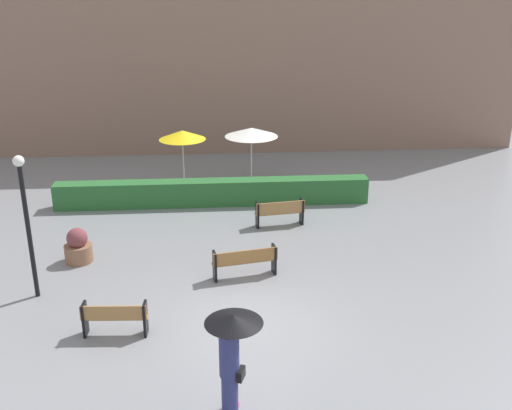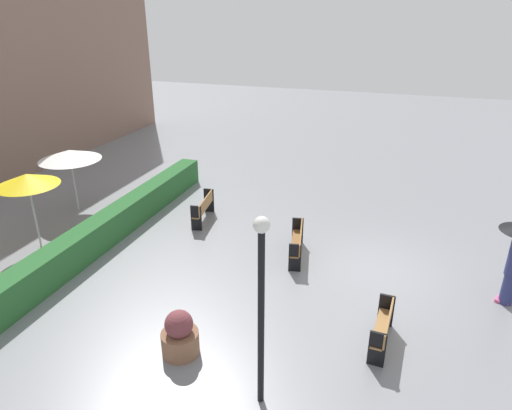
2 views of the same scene
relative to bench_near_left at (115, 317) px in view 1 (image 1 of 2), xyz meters
The scene contains 11 objects.
ground_plane 3.16m from the bench_near_left, ahead, with size 60.00×60.00×0.00m, color gray.
bench_near_left is the anchor object (origin of this frame).
bench_mid_center 4.17m from the bench_near_left, 40.28° to the left, with size 1.84×0.68×0.86m.
bench_back_row 7.84m from the bench_near_left, 54.32° to the left, with size 1.69×0.59×0.88m.
pedestrian_with_umbrella 3.98m from the bench_near_left, 47.42° to the right, with size 1.08×1.08×2.13m.
planter_pot 4.40m from the bench_near_left, 112.03° to the left, with size 0.81×0.81×1.05m.
lamp_post 3.62m from the bench_near_left, 138.65° to the left, with size 0.28×0.28×3.83m.
patio_umbrella_yellow 10.61m from the bench_near_left, 83.33° to the left, with size 1.81×1.81×2.40m.
patio_umbrella_white 11.94m from the bench_near_left, 70.56° to the left, with size 2.14×2.14×2.28m.
hedge_strip 8.91m from the bench_near_left, 74.75° to the left, with size 11.47×0.70×0.94m, color #28602D.
building_facade 17.22m from the bench_near_left, 79.13° to the left, with size 28.00×1.20×10.87m, color #846656.
Camera 1 is at (-0.75, -12.45, 7.77)m, focal length 41.96 mm.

